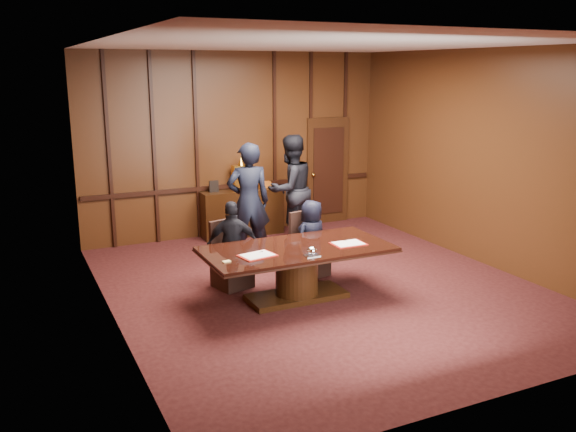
# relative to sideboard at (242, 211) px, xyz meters

# --- Properties ---
(room) EXTENTS (7.00, 7.04, 3.50)m
(room) POSITION_rel_sideboard_xyz_m (0.07, -3.12, 1.24)
(room) COLOR black
(room) RESTS_ON ground
(sideboard) EXTENTS (1.60, 0.45, 1.54)m
(sideboard) POSITION_rel_sideboard_xyz_m (0.00, 0.00, 0.00)
(sideboard) COLOR black
(sideboard) RESTS_ON ground
(conference_table) EXTENTS (2.62, 1.32, 0.76)m
(conference_table) POSITION_rel_sideboard_xyz_m (-0.54, -3.51, 0.02)
(conference_table) COLOR black
(conference_table) RESTS_ON ground
(folder_left) EXTENTS (0.51, 0.41, 0.02)m
(folder_left) POSITION_rel_sideboard_xyz_m (-1.19, -3.65, 0.28)
(folder_left) COLOR #A2170E
(folder_left) RESTS_ON conference_table
(folder_right) EXTENTS (0.47, 0.34, 0.02)m
(folder_right) POSITION_rel_sideboard_xyz_m (0.18, -3.69, 0.28)
(folder_right) COLOR #A2170E
(folder_right) RESTS_ON conference_table
(inkstand) EXTENTS (0.20, 0.14, 0.12)m
(inkstand) POSITION_rel_sideboard_xyz_m (-0.54, -3.96, 0.33)
(inkstand) COLOR white
(inkstand) RESTS_ON conference_table
(notepad) EXTENTS (0.11, 0.08, 0.01)m
(notepad) POSITION_rel_sideboard_xyz_m (-1.65, -3.72, 0.28)
(notepad) COLOR #E4BF6F
(notepad) RESTS_ON conference_table
(chair_left) EXTENTS (0.59, 0.59, 0.99)m
(chair_left) POSITION_rel_sideboard_xyz_m (-1.20, -2.63, -0.19)
(chair_left) COLOR black
(chair_left) RESTS_ON ground
(chair_right) EXTENTS (0.57, 0.57, 0.99)m
(chair_right) POSITION_rel_sideboard_xyz_m (0.10, -2.63, -0.19)
(chair_right) COLOR black
(chair_right) RESTS_ON ground
(signatory_left) EXTENTS (0.83, 0.55, 1.31)m
(signatory_left) POSITION_rel_sideboard_xyz_m (-1.19, -2.71, 0.17)
(signatory_left) COLOR black
(signatory_left) RESTS_ON ground
(signatory_right) EXTENTS (0.68, 0.54, 1.21)m
(signatory_right) POSITION_rel_sideboard_xyz_m (0.11, -2.71, 0.12)
(signatory_right) COLOR black
(signatory_right) RESTS_ON ground
(witness_left) EXTENTS (0.80, 0.60, 2.00)m
(witness_left) POSITION_rel_sideboard_xyz_m (-0.45, -1.48, 0.51)
(witness_left) COLOR black
(witness_left) RESTS_ON ground
(witness_right) EXTENTS (1.14, 0.98, 2.01)m
(witness_right) POSITION_rel_sideboard_xyz_m (0.65, -0.84, 0.52)
(witness_right) COLOR black
(witness_right) RESTS_ON ground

